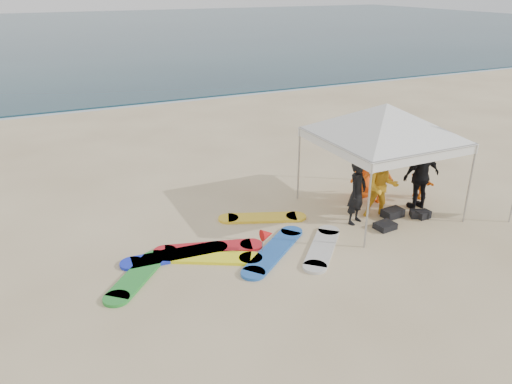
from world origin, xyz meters
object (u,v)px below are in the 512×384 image
Objects in this scene: person_black_a at (357,192)px; marker_pennant at (267,235)px; person_orange_a at (377,176)px; person_black_b at (421,176)px; person_seated at (420,181)px; surfboard_spread at (230,250)px; person_orange_b at (364,171)px; person_yellow at (382,187)px; canopy_tent at (387,104)px.

person_black_a reaches higher than marker_pennant.
person_orange_a is 4.31m from marker_pennant.
person_black_b reaches higher than person_orange_a.
person_seated is 6.23m from surfboard_spread.
person_black_a reaches higher than person_orange_a.
person_orange_b is at bearing 69.50° from person_seated.
surfboard_spread is (-4.34, 0.04, -0.85)m from person_yellow.
person_black_b is 5.75m from surfboard_spread.
person_seated is at bearing -170.76° from person_orange_a.
marker_pennant is at bearing 105.91° from person_seated.
person_orange_b is 0.36× the size of canopy_tent.
person_black_b is 0.42× the size of canopy_tent.
marker_pennant is at bearing 39.50° from person_orange_a.
person_orange_b is at bearing 22.31° from person_black_a.
person_orange_b is at bearing 101.47° from person_yellow.
person_orange_b is at bearing 23.45° from marker_pennant.
person_black_b is 0.87m from person_seated.
person_black_b is 3.00× the size of marker_pennant.
person_orange_b is 4.93m from surfboard_spread.
surfboard_spread is at bearing 3.88° from person_black_b.
surfboard_spread is at bearing 100.29° from person_seated.
person_orange_a is (0.51, 0.86, -0.08)m from person_yellow.
canopy_tent is at bearing 79.94° from person_orange_a.
person_black_a is 1.05× the size of person_orange_b.
person_black_a is 2.12m from person_black_b.
person_orange_b is (-0.96, 1.26, -0.14)m from person_black_b.
person_orange_a is at bearing 98.80° from person_orange_b.
person_yellow is at bearing 112.16° from person_seated.
person_black_b is (1.34, 0.02, 0.08)m from person_yellow.
person_orange_a reaches higher than surfboard_spread.
person_orange_a is 4.97m from surfboard_spread.
canopy_tent is at bearing -15.85° from person_black_b.
canopy_tent is at bearing 71.74° from person_orange_b.
person_yellow is at bearing -0.49° from surfboard_spread.
canopy_tent reaches higher than person_black_b.
person_seated is 1.60× the size of marker_pennant.
person_yellow is 1.00m from person_orange_a.
surfboard_spread is (-6.19, -0.52, -0.47)m from person_seated.
surfboard_spread is at bearing 31.50° from person_orange_a.
person_black_b is 4.97m from marker_pennant.
person_black_a is 2.87m from marker_pennant.
person_yellow is 3.64m from marker_pennant.
person_yellow is 0.30× the size of surfboard_spread.
person_yellow is at bearing 4.78° from person_black_b.
marker_pennant is (-3.59, -0.44, -0.39)m from person_yellow.
person_orange_a is at bearing 9.59° from surfboard_spread.
person_black_b reaches higher than person_black_a.
person_orange_a is 0.27× the size of surfboard_spread.
person_black_a reaches higher than person_orange_b.
canopy_tent is 5.44m from surfboard_spread.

